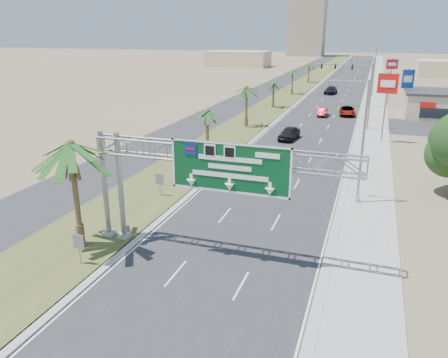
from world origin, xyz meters
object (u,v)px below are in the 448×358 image
car_left_lane (289,133)px  car_right_lane (347,111)px  car_mid_lane (322,112)px  pole_sign_blue (408,81)px  signal_mast (359,81)px  car_far (331,90)px  palm_near (70,145)px  sign_gantry (207,163)px  pole_sign_red_near (387,88)px  pole_sign_red_far (392,68)px

car_left_lane → car_right_lane: car_left_lane is taller
car_mid_lane → car_right_lane: size_ratio=0.79×
car_right_lane → pole_sign_blue: size_ratio=0.69×
signal_mast → pole_sign_blue: signal_mast is taller
car_mid_lane → pole_sign_blue: bearing=19.3°
car_right_lane → car_far: size_ratio=0.95×
car_right_lane → palm_near: bearing=-108.8°
signal_mast → car_far: signal_mast is taller
signal_mast → car_left_lane: bearing=-103.6°
car_left_lane → car_right_lane: size_ratio=0.92×
palm_near → car_right_lane: palm_near is taller
sign_gantry → pole_sign_blue: (14.06, 55.86, -0.33)m
car_left_lane → car_far: bearing=95.6°
sign_gantry → signal_mast: 62.37m
palm_near → pole_sign_blue: size_ratio=1.08×
sign_gantry → car_right_lane: bearing=84.5°
pole_sign_blue → pole_sign_red_near: bearing=-99.5°
car_right_lane → car_mid_lane: bearing=-159.2°
signal_mast → pole_sign_red_near: pole_sign_red_near is taller
car_mid_lane → pole_sign_red_far: 20.60m
signal_mast → car_left_lane: size_ratio=2.11×
signal_mast → car_left_lane: 30.87m
palm_near → pole_sign_blue: palm_near is taller
car_far → pole_sign_red_far: 17.67m
car_left_lane → pole_sign_blue: (15.00, 23.58, 4.89)m
palm_near → sign_gantry: bearing=13.3°
car_left_lane → car_mid_lane: bearing=89.8°
pole_sign_blue → pole_sign_red_far: bearing=101.7°
palm_near → pole_sign_red_far: 72.00m
sign_gantry → car_far: 78.94m
car_left_lane → pole_sign_red_near: bearing=17.3°
car_mid_lane → pole_sign_red_near: 19.68m
car_left_lane → pole_sign_blue: bearing=63.9°
car_mid_lane → car_far: (-1.48, 28.09, 0.11)m
sign_gantry → car_mid_lane: 50.97m
car_right_lane → pole_sign_blue: 10.81m
palm_near → signal_mast: (14.37, 63.97, -2.08)m
palm_near → pole_sign_red_near: bearing=62.9°
car_left_lane → car_mid_lane: car_left_lane is taller
pole_sign_red_far → sign_gantry: bearing=-99.9°
palm_near → car_mid_lane: palm_near is taller
car_left_lane → pole_sign_red_near: (11.42, 2.19, 6.08)m
pole_sign_blue → car_mid_lane: bearing=-158.0°
car_far → pole_sign_red_far: pole_sign_red_far is taller
car_far → signal_mast: bearing=-63.0°
car_left_lane → pole_sign_red_near: size_ratio=0.55×
car_mid_lane → pole_sign_red_near: bearing=-62.8°
sign_gantry → car_mid_lane: size_ratio=3.98×
car_right_lane → pole_sign_red_near: (5.43, -18.07, 6.17)m
car_left_lane → pole_sign_blue: pole_sign_blue is taller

